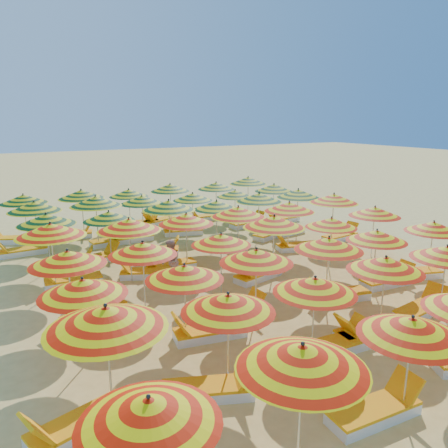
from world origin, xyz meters
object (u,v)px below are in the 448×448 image
(lounger_9, at_px, (208,332))
(lounger_28, at_px, (131,238))
(umbrella_33, at_px, (217,205))
(umbrella_39, at_px, (193,197))
(umbrella_17, at_px, (434,227))
(lounger_34, at_px, (142,223))
(umbrella_22, at_px, (331,223))
(lounger_10, at_px, (234,315))
(umbrella_27, at_px, (238,212))
(lounger_11, at_px, (338,295))
(lounger_5, at_px, (335,345))
(lounger_13, at_px, (413,273))
(umbrella_18, at_px, (68,258))
(lounger_31, at_px, (282,219))
(umbrella_2, at_px, (412,327))
(lounger_30, at_px, (248,223))
(umbrella_12, at_px, (83,287))
(lounger_6, at_px, (368,332))
(beachgoer_b, at_px, (171,262))
(lounger_12, at_px, (388,281))
(umbrella_47, at_px, (248,181))
(umbrella_13, at_px, (184,272))
(umbrella_7, at_px, (228,303))
(umbrella_28, at_px, (289,207))
(lounger_36, at_px, (205,217))
(lounger_14, at_px, (93,313))
(umbrella_46, at_px, (216,186))
(lounger_33, at_px, (73,234))
(umbrella_19, at_px, (143,249))
(umbrella_6, at_px, (106,318))
(umbrella_23, at_px, (375,212))
(umbrella_0, at_px, (149,411))
(lounger_32, at_px, (12,239))
(umbrella_41, at_px, (274,188))
(lounger_21, at_px, (69,263))
(lounger_15, at_px, (257,275))
(lounger_20, at_px, (341,236))
(umbrella_42, at_px, (23,199))
(umbrella_30, at_px, (46,219))
(lounger_23, at_px, (157,250))
(umbrella_37, at_px, (96,201))
(umbrella_8, at_px, (315,285))
(umbrella_21, at_px, (274,222))
(lounger_22, at_px, (97,259))
(umbrella_20, at_px, (221,240))
(lounger_35, at_px, (159,221))
(umbrella_44, at_px, (129,193))
(lounger_29, at_px, (182,231))
(umbrella_1, at_px, (302,357))
(umbrella_14, at_px, (256,256))
(lounger_3, at_px, (78,425))
(umbrella_40, at_px, (235,194))
(umbrella_34, at_px, (259,197))

(lounger_9, bearing_deg, lounger_28, -86.19)
(umbrella_33, bearing_deg, umbrella_39, 87.98)
(umbrella_17, distance_m, lounger_34, 12.78)
(umbrella_22, relative_size, lounger_10, 1.29)
(umbrella_27, xyz_separation_m, lounger_11, (0.72, -4.44, -1.67))
(lounger_5, bearing_deg, lounger_13, 25.34)
(umbrella_18, relative_size, lounger_31, 1.13)
(umbrella_2, xyz_separation_m, lounger_30, (4.84, 12.95, -1.52))
(umbrella_12, distance_m, lounger_6, 6.57)
(beachgoer_b, bearing_deg, lounger_12, 72.41)
(umbrella_47, xyz_separation_m, lounger_34, (-5.85, 0.24, -1.69))
(umbrella_13, xyz_separation_m, lounger_31, (9.08, 8.60, -1.53))
(umbrella_7, relative_size, umbrella_28, 0.99)
(lounger_36, bearing_deg, lounger_14, 51.69)
(umbrella_46, height_order, lounger_33, umbrella_46)
(umbrella_19, xyz_separation_m, lounger_31, (9.35, 6.46, -1.56))
(umbrella_27, relative_size, umbrella_47, 0.99)
(lounger_28, bearing_deg, umbrella_46, -159.08)
(umbrella_6, bearing_deg, umbrella_23, 21.79)
(umbrella_0, distance_m, umbrella_13, 4.79)
(umbrella_12, distance_m, lounger_9, 3.14)
(lounger_31, xyz_separation_m, lounger_32, (-12.09, 2.39, 0.00))
(lounger_10, xyz_separation_m, lounger_31, (7.60, 8.29, 0.00))
(lounger_34, bearing_deg, lounger_31, -22.09)
(umbrella_41, relative_size, lounger_21, 1.10)
(beachgoer_b, bearing_deg, lounger_30, 143.28)
(umbrella_7, bearing_deg, lounger_15, 51.26)
(lounger_20, relative_size, lounger_30, 1.00)
(umbrella_22, bearing_deg, umbrella_42, 134.75)
(umbrella_30, height_order, lounger_23, umbrella_30)
(umbrella_12, relative_size, umbrella_37, 0.91)
(umbrella_2, relative_size, lounger_34, 1.38)
(umbrella_8, distance_m, umbrella_21, 4.96)
(umbrella_37, distance_m, lounger_12, 11.08)
(umbrella_18, distance_m, lounger_22, 5.13)
(umbrella_33, bearing_deg, umbrella_20, -116.28)
(umbrella_27, distance_m, lounger_6, 6.67)
(lounger_31, height_order, lounger_36, same)
(umbrella_2, distance_m, lounger_35, 15.58)
(umbrella_44, height_order, lounger_34, umbrella_44)
(umbrella_41, bearing_deg, lounger_29, 178.62)
(umbrella_7, bearing_deg, umbrella_19, 94.14)
(umbrella_1, bearing_deg, umbrella_12, 115.67)
(umbrella_14, bearing_deg, lounger_6, -48.70)
(lounger_33, height_order, lounger_36, same)
(umbrella_21, xyz_separation_m, umbrella_37, (-4.23, 6.12, 0.04))
(lounger_28, relative_size, lounger_31, 0.99)
(umbrella_33, bearing_deg, lounger_3, -129.86)
(lounger_10, bearing_deg, umbrella_40, 56.91)
(umbrella_34, relative_size, lounger_6, 1.42)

